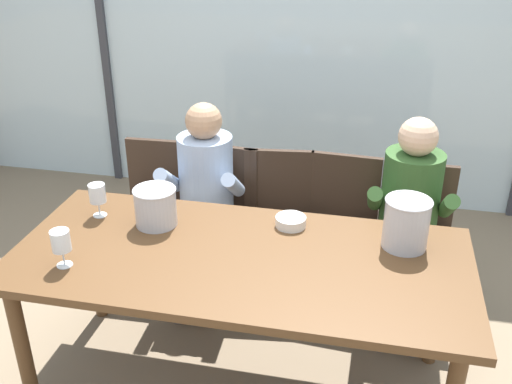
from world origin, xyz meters
name	(u,v)px	position (x,y,z in m)	size (l,w,h in m)	color
ground	(277,273)	(0.00, 1.00, 0.00)	(14.00, 14.00, 0.00)	#847056
window_glass_panel	(309,36)	(0.00, 2.21, 1.30)	(7.28, 0.03, 2.60)	silver
window_mullion_left	(103,28)	(-1.64, 2.19, 1.30)	(0.06, 0.06, 2.60)	#38383D
dining_table	(240,270)	(0.00, 0.00, 0.68)	(2.08, 0.94, 0.76)	brown
chair_near_curtain	(157,200)	(-0.76, 0.90, 0.51)	(0.46, 0.46, 0.88)	#332319
chair_left_of_center	(220,207)	(-0.34, 0.89, 0.51)	(0.49, 0.49, 0.88)	#332319
chair_center	(278,213)	(0.02, 0.89, 0.51)	(0.49, 0.49, 0.88)	#332319
chair_right_of_center	(340,218)	(0.39, 0.91, 0.51)	(0.47, 0.47, 0.88)	#332319
chair_near_window_right	(415,230)	(0.82, 0.86, 0.51)	(0.45, 0.45, 0.88)	#332319
person_pale_blue_shirt	(203,192)	(-0.40, 0.74, 0.68)	(0.47, 0.62, 1.20)	#9EB2D1
person_olive_shirt	(409,212)	(0.77, 0.74, 0.68)	(0.47, 0.61, 1.20)	#2D5123
ice_bucket_primary	(406,223)	(0.73, 0.24, 0.89)	(0.21, 0.21, 0.24)	#B7B7BC
ice_bucket_secondary	(155,206)	(-0.47, 0.19, 0.86)	(0.21, 0.21, 0.19)	#B7B7BC
tasting_bowl	(291,221)	(0.18, 0.31, 0.79)	(0.15, 0.15, 0.05)	silver
wine_glass_by_left_taster	(97,195)	(-0.78, 0.22, 0.88)	(0.08, 0.08, 0.17)	silver
wine_glass_near_bucket	(61,242)	(-0.73, -0.24, 0.88)	(0.08, 0.08, 0.17)	silver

